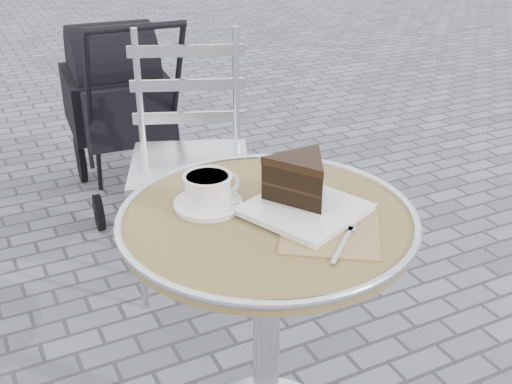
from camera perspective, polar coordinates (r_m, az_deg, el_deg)
name	(u,v)px	position (r m, az deg, el deg)	size (l,w,h in m)	color
cafe_table	(267,273)	(1.61, 0.99, -7.24)	(0.72, 0.72, 0.74)	silver
cappuccino_set	(209,193)	(1.55, -4.23, -0.07)	(0.18, 0.16, 0.08)	white
cake_plate_set	(302,186)	(1.53, 4.14, 0.55)	(0.32, 0.43, 0.13)	#9C7855
bistro_chair	(189,130)	(2.43, -5.97, 5.50)	(0.56, 0.56, 0.96)	silver
baby_stroller	(120,111)	(3.18, -11.98, 7.03)	(0.50, 0.95, 0.96)	black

